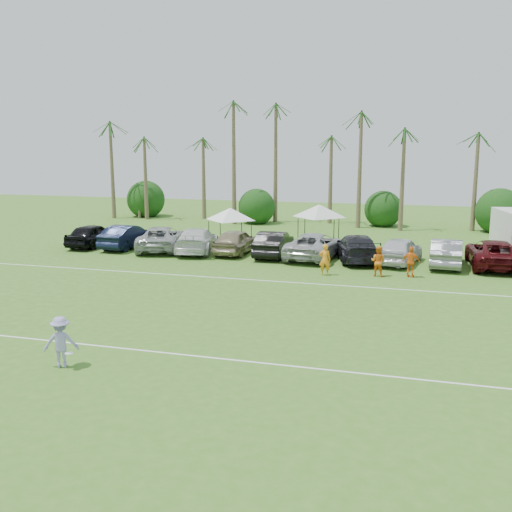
# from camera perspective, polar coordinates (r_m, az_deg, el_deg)

# --- Properties ---
(ground) EXTENTS (120.00, 120.00, 0.00)m
(ground) POSITION_cam_1_polar(r_m,az_deg,el_deg) (19.82, -12.82, -11.26)
(ground) COLOR #3C6B20
(ground) RESTS_ON ground
(field_lines) EXTENTS (80.00, 12.10, 0.01)m
(field_lines) POSITION_cam_1_polar(r_m,az_deg,el_deg) (26.71, -4.61, -5.19)
(field_lines) COLOR white
(field_lines) RESTS_ON ground
(palm_tree_0) EXTENTS (2.40, 2.40, 8.90)m
(palm_tree_0) POSITION_cam_1_polar(r_m,az_deg,el_deg) (62.31, -14.33, 10.63)
(palm_tree_0) COLOR brown
(palm_tree_0) RESTS_ON ground
(palm_tree_1) EXTENTS (2.40, 2.40, 9.90)m
(palm_tree_1) POSITION_cam_1_polar(r_m,az_deg,el_deg) (59.98, -10.14, 11.63)
(palm_tree_1) COLOR brown
(palm_tree_1) RESTS_ON ground
(palm_tree_2) EXTENTS (2.40, 2.40, 10.90)m
(palm_tree_2) POSITION_cam_1_polar(r_m,az_deg,el_deg) (58.01, -5.61, 12.62)
(palm_tree_2) COLOR brown
(palm_tree_2) RESTS_ON ground
(palm_tree_3) EXTENTS (2.40, 2.40, 11.90)m
(palm_tree_3) POSITION_cam_1_polar(r_m,az_deg,el_deg) (56.72, -1.75, 13.57)
(palm_tree_3) COLOR brown
(palm_tree_3) RESTS_ON ground
(palm_tree_4) EXTENTS (2.40, 2.40, 8.90)m
(palm_tree_4) POSITION_cam_1_polar(r_m,az_deg,el_deg) (55.59, 2.28, 10.96)
(palm_tree_4) COLOR brown
(palm_tree_4) RESTS_ON ground
(palm_tree_5) EXTENTS (2.40, 2.40, 9.90)m
(palm_tree_5) POSITION_cam_1_polar(r_m,az_deg,el_deg) (54.80, 6.44, 11.81)
(palm_tree_5) COLOR brown
(palm_tree_5) RESTS_ON ground
(palm_tree_6) EXTENTS (2.40, 2.40, 10.90)m
(palm_tree_6) POSITION_cam_1_polar(r_m,az_deg,el_deg) (54.30, 10.73, 12.61)
(palm_tree_6) COLOR brown
(palm_tree_6) RESTS_ON ground
(palm_tree_7) EXTENTS (2.40, 2.40, 11.90)m
(palm_tree_7) POSITION_cam_1_polar(r_m,az_deg,el_deg) (54.12, 15.10, 13.34)
(palm_tree_7) COLOR brown
(palm_tree_7) RESTS_ON ground
(palm_tree_8) EXTENTS (2.40, 2.40, 8.90)m
(palm_tree_8) POSITION_cam_1_polar(r_m,az_deg,el_deg) (54.19, 20.33, 10.31)
(palm_tree_8) COLOR brown
(palm_tree_8) RESTS_ON ground
(bush_tree_0) EXTENTS (4.00, 4.00, 4.00)m
(bush_tree_0) POSITION_cam_1_polar(r_m,az_deg,el_deg) (62.01, -11.21, 5.49)
(bush_tree_0) COLOR brown
(bush_tree_0) RESTS_ON ground
(bush_tree_1) EXTENTS (4.00, 4.00, 4.00)m
(bush_tree_1) POSITION_cam_1_polar(r_m,az_deg,el_deg) (57.32, 0.52, 5.28)
(bush_tree_1) COLOR brown
(bush_tree_1) RESTS_ON ground
(bush_tree_2) EXTENTS (4.00, 4.00, 4.00)m
(bush_tree_2) POSITION_cam_1_polar(r_m,az_deg,el_deg) (55.40, 12.62, 4.82)
(bush_tree_2) COLOR brown
(bush_tree_2) RESTS_ON ground
(bush_tree_3) EXTENTS (4.00, 4.00, 4.00)m
(bush_tree_3) POSITION_cam_1_polar(r_m,az_deg,el_deg) (55.76, 22.95, 4.26)
(bush_tree_3) COLOR brown
(bush_tree_3) RESTS_ON ground
(sideline_player_a) EXTENTS (0.72, 0.51, 1.85)m
(sideline_player_a) POSITION_cam_1_polar(r_m,az_deg,el_deg) (33.38, 6.91, -0.36)
(sideline_player_a) COLOR orange
(sideline_player_a) RESTS_ON ground
(sideline_player_b) EXTENTS (1.01, 0.88, 1.76)m
(sideline_player_b) POSITION_cam_1_polar(r_m,az_deg,el_deg) (33.63, 12.11, -0.52)
(sideline_player_b) COLOR orange
(sideline_player_b) RESTS_ON ground
(sideline_player_c) EXTENTS (1.12, 0.67, 1.78)m
(sideline_player_c) POSITION_cam_1_polar(r_m,az_deg,el_deg) (33.80, 15.25, -0.58)
(sideline_player_c) COLOR orange
(sideline_player_c) RESTS_ON ground
(canopy_tent_left) EXTENTS (4.02, 4.02, 3.25)m
(canopy_tent_left) POSITION_cam_1_polar(r_m,az_deg,el_deg) (43.74, -2.58, 4.83)
(canopy_tent_left) COLOR black
(canopy_tent_left) RESTS_ON ground
(canopy_tent_right) EXTENTS (4.27, 4.27, 3.46)m
(canopy_tent_right) POSITION_cam_1_polar(r_m,az_deg,el_deg) (44.81, 6.35, 5.14)
(canopy_tent_right) COLOR black
(canopy_tent_right) RESTS_ON ground
(frisbee_player) EXTENTS (1.31, 1.07, 1.77)m
(frisbee_player) POSITION_cam_1_polar(r_m,az_deg,el_deg) (20.57, -18.93, -8.13)
(frisbee_player) COLOR #9D93D1
(frisbee_player) RESTS_ON ground
(parked_car_0) EXTENTS (2.18, 5.15, 1.74)m
(parked_car_0) POSITION_cam_1_polar(r_m,az_deg,el_deg) (44.48, -16.01, 2.03)
(parked_car_0) COLOR black
(parked_car_0) RESTS_ON ground
(parked_car_1) EXTENTS (2.13, 5.36, 1.74)m
(parked_car_1) POSITION_cam_1_polar(r_m,az_deg,el_deg) (43.17, -12.77, 1.92)
(parked_car_1) COLOR black
(parked_car_1) RESTS_ON ground
(parked_car_2) EXTENTS (4.44, 6.78, 1.74)m
(parked_car_2) POSITION_cam_1_polar(r_m,az_deg,el_deg) (41.83, -9.44, 1.76)
(parked_car_2) COLOR #9EA0A2
(parked_car_2) RESTS_ON ground
(parked_car_3) EXTENTS (3.53, 6.33, 1.74)m
(parked_car_3) POSITION_cam_1_polar(r_m,az_deg,el_deg) (40.61, -5.93, 1.58)
(parked_car_3) COLOR silver
(parked_car_3) RESTS_ON ground
(parked_car_4) EXTENTS (2.26, 5.17, 1.74)m
(parked_car_4) POSITION_cam_1_polar(r_m,az_deg,el_deg) (39.95, -2.03, 1.48)
(parked_car_4) COLOR gray
(parked_car_4) RESTS_ON ground
(parked_car_5) EXTENTS (1.94, 5.30, 1.74)m
(parked_car_5) POSITION_cam_1_polar(r_m,az_deg,el_deg) (38.97, 1.79, 1.24)
(parked_car_5) COLOR black
(parked_car_5) RESTS_ON ground
(parked_car_6) EXTENTS (3.47, 6.49, 1.74)m
(parked_car_6) POSITION_cam_1_polar(r_m,az_deg,el_deg) (38.35, 5.84, 1.03)
(parked_car_6) COLOR #A9A9AB
(parked_car_6) RESTS_ON ground
(parked_car_7) EXTENTS (3.87, 6.40, 1.74)m
(parked_car_7) POSITION_cam_1_polar(r_m,az_deg,el_deg) (37.97, 10.01, 0.83)
(parked_car_7) COLOR black
(parked_car_7) RESTS_ON ground
(parked_car_8) EXTENTS (3.07, 5.41, 1.74)m
(parked_car_8) POSITION_cam_1_polar(r_m,az_deg,el_deg) (37.58, 14.22, 0.55)
(parked_car_8) COLOR silver
(parked_car_8) RESTS_ON ground
(parked_car_9) EXTENTS (2.13, 5.36, 1.74)m
(parked_car_9) POSITION_cam_1_polar(r_m,az_deg,el_deg) (37.61, 18.49, 0.33)
(parked_car_9) COLOR slate
(parked_car_9) RESTS_ON ground
(parked_car_10) EXTENTS (3.09, 6.34, 1.74)m
(parked_car_10) POSITION_cam_1_polar(r_m,az_deg,el_deg) (38.24, 22.66, 0.22)
(parked_car_10) COLOR #460A0E
(parked_car_10) RESTS_ON ground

